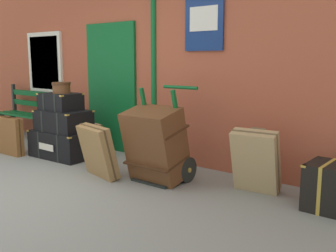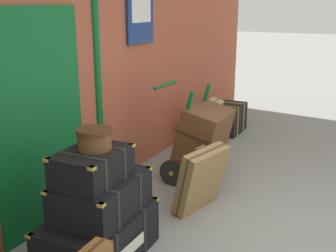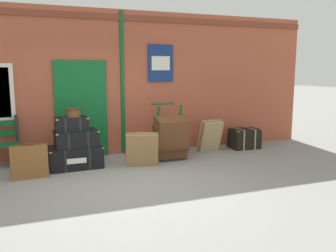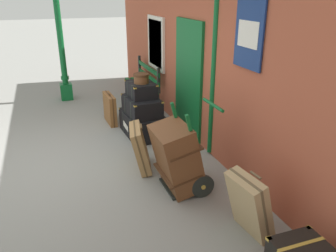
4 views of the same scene
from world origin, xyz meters
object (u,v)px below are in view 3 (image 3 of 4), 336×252
(suitcase_olive, at_px, (29,162))
(steamer_trunk_top, at_px, (71,124))
(corner_trunk, at_px, (244,138))
(steamer_trunk_base, at_px, (75,157))
(round_hatbox, at_px, (73,112))
(porters_trolley, at_px, (168,146))
(steamer_trunk_middle, at_px, (76,138))
(suitcase_brown, at_px, (210,136))
(suitcase_umber, at_px, (142,150))
(large_brown_trunk, at_px, (171,138))

(suitcase_olive, bearing_deg, steamer_trunk_top, 30.30)
(suitcase_olive, bearing_deg, corner_trunk, 9.04)
(steamer_trunk_base, bearing_deg, round_hatbox, -127.29)
(steamer_trunk_top, bearing_deg, suitcase_olive, -149.70)
(steamer_trunk_top, height_order, porters_trolley, porters_trolley)
(steamer_trunk_middle, distance_m, suitcase_brown, 3.11)
(round_hatbox, distance_m, suitcase_brown, 3.22)
(steamer_trunk_middle, xyz_separation_m, suitcase_brown, (3.09, 0.33, -0.21))
(steamer_trunk_top, xyz_separation_m, porters_trolley, (2.01, 0.09, -0.60))
(steamer_trunk_top, height_order, suitcase_umber, steamer_trunk_top)
(suitcase_brown, xyz_separation_m, suitcase_olive, (-3.94, -0.77, -0.07))
(steamer_trunk_middle, bearing_deg, suitcase_brown, 6.06)
(suitcase_brown, distance_m, suitcase_olive, 4.02)
(large_brown_trunk, height_order, corner_trunk, large_brown_trunk)
(porters_trolley, distance_m, suitcase_brown, 1.18)
(large_brown_trunk, distance_m, corner_trunk, 2.15)
(steamer_trunk_base, height_order, steamer_trunk_middle, steamer_trunk_middle)
(round_hatbox, bearing_deg, suitcase_brown, 5.72)
(porters_trolley, bearing_deg, round_hatbox, -177.38)
(suitcase_brown, bearing_deg, steamer_trunk_middle, -173.94)
(large_brown_trunk, relative_size, suitcase_olive, 1.50)
(suitcase_umber, bearing_deg, porters_trolley, 33.93)
(suitcase_olive, bearing_deg, porters_trolley, 11.01)
(round_hatbox, relative_size, porters_trolley, 0.24)
(round_hatbox, xyz_separation_m, large_brown_trunk, (1.97, -0.09, -0.62))
(porters_trolley, height_order, large_brown_trunk, porters_trolley)
(large_brown_trunk, xyz_separation_m, suitcase_olive, (-2.79, -0.36, -0.18))
(steamer_trunk_middle, height_order, porters_trolley, porters_trolley)
(steamer_trunk_top, xyz_separation_m, suitcase_brown, (3.16, 0.31, -0.50))
(corner_trunk, bearing_deg, porters_trolley, -173.62)
(round_hatbox, height_order, suitcase_umber, round_hatbox)
(steamer_trunk_base, bearing_deg, suitcase_umber, -17.89)
(porters_trolley, relative_size, suitcase_brown, 1.56)
(porters_trolley, bearing_deg, suitcase_brown, 10.96)
(large_brown_trunk, height_order, suitcase_olive, large_brown_trunk)
(suitcase_brown, height_order, corner_trunk, suitcase_brown)
(round_hatbox, distance_m, porters_trolley, 2.14)
(steamer_trunk_middle, height_order, steamer_trunk_top, steamer_trunk_top)
(steamer_trunk_middle, distance_m, porters_trolley, 1.96)
(steamer_trunk_base, bearing_deg, steamer_trunk_top, -176.18)
(porters_trolley, bearing_deg, suitcase_olive, -168.99)
(steamer_trunk_top, bearing_deg, round_hatbox, -5.15)
(steamer_trunk_middle, xyz_separation_m, suitcase_olive, (-0.86, -0.44, -0.28))
(round_hatbox, bearing_deg, corner_trunk, 4.56)
(porters_trolley, height_order, corner_trunk, porters_trolley)
(corner_trunk, bearing_deg, large_brown_trunk, -168.84)
(steamer_trunk_base, relative_size, round_hatbox, 3.69)
(steamer_trunk_base, distance_m, suitcase_umber, 1.32)
(steamer_trunk_base, distance_m, suitcase_olive, 0.95)
(steamer_trunk_base, height_order, round_hatbox, round_hatbox)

